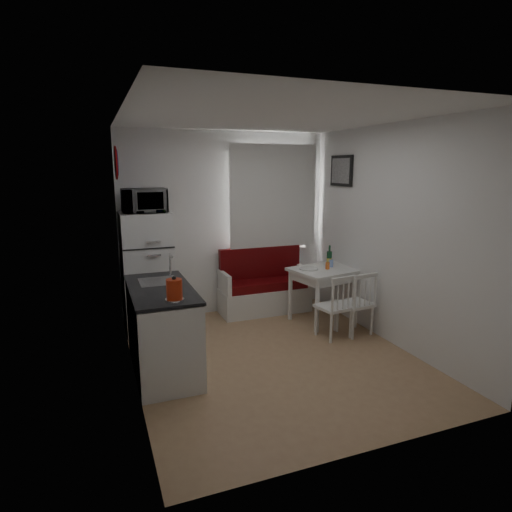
{
  "coord_description": "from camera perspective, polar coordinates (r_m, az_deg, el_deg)",
  "views": [
    {
      "loc": [
        -1.79,
        -4.11,
        2.09
      ],
      "look_at": [
        -0.02,
        0.5,
        1.07
      ],
      "focal_mm": 30.0,
      "sensor_mm": 36.0,
      "label": 1
    }
  ],
  "objects": [
    {
      "name": "kettle",
      "position": [
        3.93,
        -10.84,
        -4.41
      ],
      "size": [
        0.17,
        0.17,
        0.23
      ],
      "primitive_type": "cylinder",
      "color": "#B62A0E",
      "rests_on": "kitchen_counter"
    },
    {
      "name": "microwave",
      "position": [
        5.51,
        -14.69,
        7.16
      ],
      "size": [
        0.54,
        0.36,
        0.3
      ],
      "primitive_type": "imported",
      "color": "white",
      "rests_on": "fridge"
    },
    {
      "name": "wall_front",
      "position": [
        3.07,
        15.7,
        -3.73
      ],
      "size": [
        3.0,
        0.02,
        2.6
      ],
      "primitive_type": "cube",
      "color": "white",
      "rests_on": "floor"
    },
    {
      "name": "wall_right",
      "position": [
        5.32,
        17.51,
        2.59
      ],
      "size": [
        0.02,
        3.5,
        2.6
      ],
      "primitive_type": "cube",
      "color": "white",
      "rests_on": "floor"
    },
    {
      "name": "plate",
      "position": [
        5.82,
        7.03,
        -1.71
      ],
      "size": [
        0.25,
        0.25,
        0.02
      ],
      "primitive_type": "cylinder",
      "color": "white",
      "rests_on": "dining_table"
    },
    {
      "name": "window",
      "position": [
        6.36,
        2.15,
        7.47
      ],
      "size": [
        1.22,
        0.06,
        1.47
      ],
      "primitive_type": "cube",
      "color": "white",
      "rests_on": "wall_back"
    },
    {
      "name": "picture_frame",
      "position": [
        6.15,
        11.3,
        11.08
      ],
      "size": [
        0.04,
        0.52,
        0.42
      ],
      "primitive_type": "cube",
      "color": "black",
      "rests_on": "wall_right"
    },
    {
      "name": "bench",
      "position": [
        6.32,
        1.08,
        -4.67
      ],
      "size": [
        1.31,
        0.51,
        0.94
      ],
      "color": "white",
      "rests_on": "floor"
    },
    {
      "name": "ceiling",
      "position": [
        4.51,
        2.68,
        18.15
      ],
      "size": [
        3.0,
        3.5,
        0.02
      ],
      "primitive_type": "cube",
      "color": "white",
      "rests_on": "wall_back"
    },
    {
      "name": "wine_bottle",
      "position": [
        6.03,
        9.76,
        0.03
      ],
      "size": [
        0.07,
        0.07,
        0.3
      ],
      "primitive_type": null,
      "color": "#144023",
      "rests_on": "dining_table"
    },
    {
      "name": "fridge",
      "position": [
        5.7,
        -14.27,
        -2.07
      ],
      "size": [
        0.62,
        0.62,
        1.54
      ],
      "primitive_type": "cube",
      "color": "white",
      "rests_on": "floor"
    },
    {
      "name": "drinking_glass_orange",
      "position": [
        5.87,
        9.52,
        -1.29
      ],
      "size": [
        0.06,
        0.06,
        0.09
      ],
      "primitive_type": "cylinder",
      "color": "orange",
      "rests_on": "dining_table"
    },
    {
      "name": "chair_right",
      "position": [
        5.51,
        13.63,
        -5.36
      ],
      "size": [
        0.43,
        0.42,
        0.44
      ],
      "rotation": [
        0.0,
        0.0,
        0.14
      ],
      "color": "white",
      "rests_on": "floor"
    },
    {
      "name": "kitchen_counter",
      "position": [
        4.6,
        -12.4,
        -9.41
      ],
      "size": [
        0.62,
        1.32,
        1.16
      ],
      "color": "white",
      "rests_on": "floor"
    },
    {
      "name": "wall_back",
      "position": [
        6.18,
        -3.98,
        4.3
      ],
      "size": [
        3.0,
        0.02,
        2.6
      ],
      "primitive_type": "cube",
      "color": "white",
      "rests_on": "floor"
    },
    {
      "name": "wall_left",
      "position": [
        4.19,
        -16.63,
        0.31
      ],
      "size": [
        0.02,
        3.5,
        2.6
      ],
      "primitive_type": "cube",
      "color": "white",
      "rests_on": "floor"
    },
    {
      "name": "curtain",
      "position": [
        6.29,
        2.41,
        7.88
      ],
      "size": [
        1.35,
        0.02,
        1.5
      ],
      "primitive_type": "cube",
      "color": "white",
      "rests_on": "wall_back"
    },
    {
      "name": "chair_left",
      "position": [
        5.35,
        10.84,
        -5.81
      ],
      "size": [
        0.43,
        0.42,
        0.44
      ],
      "rotation": [
        0.0,
        0.0,
        0.15
      ],
      "color": "white",
      "rests_on": "floor"
    },
    {
      "name": "dining_table",
      "position": [
        5.97,
        9.65,
        -2.37
      ],
      "size": [
        1.11,
        0.87,
        0.74
      ],
      "rotation": [
        0.0,
        0.0,
        0.2
      ],
      "color": "white",
      "rests_on": "floor"
    },
    {
      "name": "drinking_glass_blue",
      "position": [
        6.01,
        9.97,
        -0.96
      ],
      "size": [
        0.06,
        0.06,
        0.1
      ],
      "primitive_type": "cylinder",
      "color": "#90B2F5",
      "rests_on": "dining_table"
    },
    {
      "name": "wall_sign",
      "position": [
        5.57,
        -18.09,
        11.73
      ],
      "size": [
        0.03,
        0.4,
        0.4
      ],
      "primitive_type": "cylinder",
      "rotation": [
        0.0,
        1.57,
        0.0
      ],
      "color": "navy",
      "rests_on": "wall_left"
    },
    {
      "name": "floor",
      "position": [
        4.95,
        2.38,
        -13.34
      ],
      "size": [
        3.0,
        3.5,
        0.02
      ],
      "primitive_type": "cube",
      "color": "tan",
      "rests_on": "ground"
    }
  ]
}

